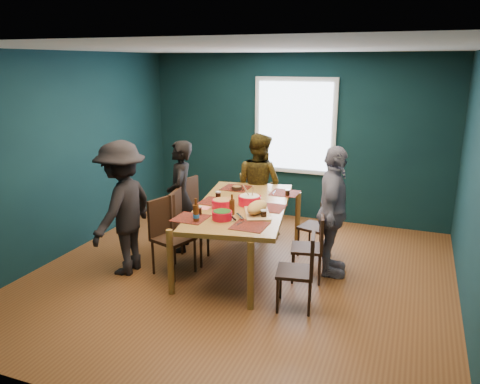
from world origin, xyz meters
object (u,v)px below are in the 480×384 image
(chair_right_mid, at_px, (314,242))
(person_far_left, at_px, (180,196))
(dining_table, at_px, (242,211))
(bowl_salad, at_px, (222,203))
(chair_left_far, at_px, (194,204))
(chair_right_far, at_px, (321,222))
(person_near_left, at_px, (123,208))
(cutting_board, at_px, (257,208))
(person_right, at_px, (333,212))
(chair_left_mid, at_px, (184,221))
(bowl_herbs, at_px, (222,215))
(chair_right_near, at_px, (303,265))
(person_back, at_px, (259,185))
(chair_left_near, at_px, (168,230))
(bowl_dumpling, at_px, (250,200))

(chair_right_mid, bearing_deg, person_far_left, 159.73)
(dining_table, height_order, bowl_salad, bowl_salad)
(chair_left_far, relative_size, chair_right_mid, 1.12)
(chair_right_far, bearing_deg, person_near_left, -133.37)
(chair_right_far, height_order, cutting_board, cutting_board)
(chair_right_mid, height_order, person_right, person_right)
(chair_right_mid, bearing_deg, chair_right_far, 83.21)
(chair_left_mid, relative_size, bowl_herbs, 4.10)
(bowl_herbs, bearing_deg, chair_left_far, 128.09)
(dining_table, relative_size, person_near_left, 1.41)
(person_right, xyz_separation_m, bowl_salad, (-1.29, -0.39, 0.08))
(person_right, relative_size, bowl_herbs, 6.93)
(dining_table, xyz_separation_m, chair_left_far, (-1.01, 0.66, -0.22))
(bowl_salad, bearing_deg, chair_right_far, 39.38)
(chair_left_far, bearing_deg, person_near_left, -89.63)
(chair_left_mid, height_order, person_right, person_right)
(person_near_left, distance_m, cutting_board, 1.65)
(person_right, bearing_deg, chair_left_mid, 91.13)
(chair_right_mid, distance_m, person_right, 0.44)
(cutting_board, bearing_deg, person_right, 6.21)
(chair_right_near, distance_m, cutting_board, 0.94)
(chair_right_near, height_order, person_right, person_right)
(person_back, bearing_deg, bowl_salad, 108.87)
(cutting_board, bearing_deg, dining_table, 112.64)
(chair_right_mid, height_order, cutting_board, cutting_board)
(chair_right_mid, height_order, chair_right_near, chair_right_near)
(chair_right_far, height_order, person_back, person_back)
(chair_right_near, distance_m, bowl_herbs, 1.08)
(chair_left_mid, height_order, person_far_left, person_far_left)
(chair_left_near, relative_size, chair_right_far, 1.14)
(dining_table, bearing_deg, person_near_left, -163.16)
(chair_right_mid, xyz_separation_m, bowl_salad, (-1.12, -0.14, 0.41))
(bowl_salad, bearing_deg, chair_left_mid, 171.30)
(chair_right_far, distance_m, person_near_left, 2.58)
(chair_left_near, relative_size, chair_right_near, 1.11)
(person_back, height_order, cutting_board, person_back)
(person_near_left, bearing_deg, person_right, 108.59)
(person_back, bearing_deg, bowl_herbs, 114.31)
(person_back, height_order, bowl_salad, person_back)
(chair_right_far, height_order, chair_right_mid, chair_right_far)
(chair_left_mid, relative_size, chair_right_far, 1.15)
(chair_right_near, relative_size, bowl_dumpling, 2.98)
(person_far_left, relative_size, person_near_left, 0.93)
(chair_right_far, relative_size, person_right, 0.51)
(chair_left_near, xyz_separation_m, bowl_salad, (0.61, 0.28, 0.33))
(person_near_left, bearing_deg, chair_right_mid, 104.32)
(chair_right_far, relative_size, person_far_left, 0.54)
(cutting_board, bearing_deg, person_far_left, 134.82)
(chair_left_mid, xyz_separation_m, person_far_left, (-0.22, 0.34, 0.22))
(person_back, bearing_deg, person_right, 160.68)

